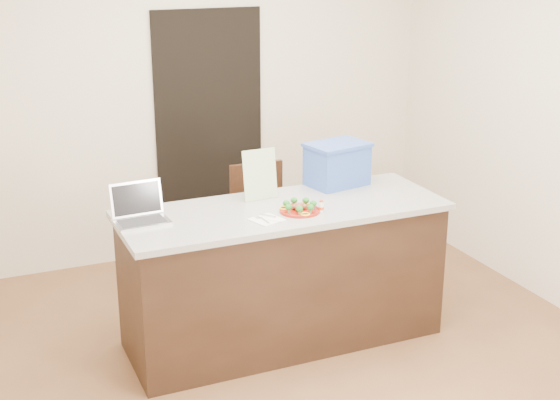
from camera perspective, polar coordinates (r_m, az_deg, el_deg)
name	(u,v)px	position (r m, az deg, el deg)	size (l,w,h in m)	color
ground	(299,356)	(5.04, 1.38, -11.32)	(4.00, 4.00, 0.00)	brown
room_shell	(301,104)	(4.46, 1.54, 7.04)	(4.00, 4.00, 4.00)	white
doorway	(210,133)	(6.43, -5.17, 4.89)	(0.90, 0.02, 2.00)	black
island	(283,274)	(5.03, 0.22, -5.45)	(2.06, 0.76, 0.92)	black
plate	(300,210)	(4.78, 1.45, -0.76)	(0.25, 0.25, 0.02)	maroon
meatballs	(299,206)	(4.77, 1.41, -0.48)	(0.10, 0.09, 0.04)	brown
broccoli	(300,204)	(4.77, 1.45, -0.32)	(0.21, 0.21, 0.04)	#165416
pepper_rings	(300,209)	(4.78, 1.45, -0.66)	(0.23, 0.21, 0.01)	yellow
napkin	(267,220)	(4.64, -0.99, -1.45)	(0.17, 0.17, 0.01)	silver
fork	(263,219)	(4.63, -1.25, -1.38)	(0.03, 0.15, 0.00)	silver
knife	(272,219)	(4.63, -0.56, -1.38)	(0.08, 0.18, 0.01)	white
yogurt_bottle	(321,207)	(4.78, 3.04, -0.52)	(0.03, 0.03, 0.07)	silver
laptop	(139,211)	(4.69, -10.26, -0.77)	(0.33, 0.26, 0.22)	silver
leaflet	(260,175)	(4.97, -1.48, 1.87)	(0.23, 0.00, 0.33)	silver
blue_box	(337,164)	(5.28, 4.20, 2.65)	(0.45, 0.36, 0.29)	#2D4EA5
chair	(262,218)	(5.83, -1.36, -1.32)	(0.42, 0.42, 0.93)	#381D11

